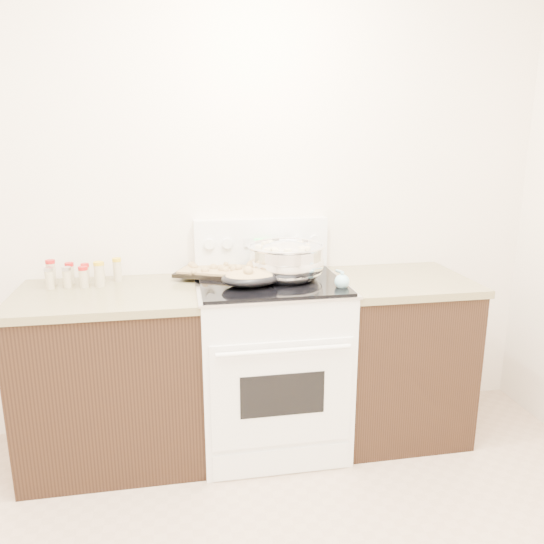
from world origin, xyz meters
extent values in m
cube|color=white|center=(0.00, 1.77, 1.35)|extent=(4.00, 0.05, 2.70)
cube|color=black|center=(-0.48, 1.43, 0.44)|extent=(0.90, 0.64, 0.88)
cube|color=brown|center=(-0.48, 1.43, 0.90)|extent=(0.93, 0.67, 0.04)
cube|color=black|center=(1.08, 1.43, 0.44)|extent=(0.70, 0.64, 0.88)
cube|color=brown|center=(1.08, 1.43, 0.90)|extent=(0.73, 0.67, 0.04)
cube|color=white|center=(0.35, 1.42, 0.46)|extent=(0.76, 0.66, 0.92)
cube|color=white|center=(0.35, 1.08, 0.45)|extent=(0.70, 0.01, 0.55)
cube|color=black|center=(0.35, 1.08, 0.46)|extent=(0.42, 0.01, 0.22)
cylinder|color=white|center=(0.35, 1.04, 0.70)|extent=(0.65, 0.02, 0.02)
cube|color=white|center=(0.35, 1.09, 0.08)|extent=(0.70, 0.01, 0.14)
cube|color=silver|center=(0.35, 1.42, 0.93)|extent=(0.78, 0.68, 0.01)
cube|color=black|center=(0.35, 1.42, 0.94)|extent=(0.74, 0.64, 0.01)
cube|color=white|center=(0.35, 1.72, 1.08)|extent=(0.76, 0.07, 0.28)
cylinder|color=white|center=(0.05, 1.67, 1.10)|extent=(0.06, 0.02, 0.06)
cylinder|color=white|center=(0.15, 1.67, 1.10)|extent=(0.06, 0.02, 0.06)
cylinder|color=white|center=(0.55, 1.67, 1.10)|extent=(0.06, 0.02, 0.06)
cylinder|color=white|center=(0.65, 1.67, 1.10)|extent=(0.06, 0.02, 0.06)
cube|color=#19E533|center=(0.35, 1.67, 1.10)|extent=(0.09, 0.00, 0.04)
cube|color=silver|center=(0.27, 1.67, 1.10)|extent=(0.05, 0.00, 0.05)
cube|color=silver|center=(0.43, 1.67, 1.10)|extent=(0.05, 0.00, 0.05)
ellipsoid|color=silver|center=(0.44, 1.44, 1.02)|extent=(0.50, 0.50, 0.24)
cylinder|color=silver|center=(0.44, 1.44, 0.95)|extent=(0.22, 0.22, 0.01)
torus|color=silver|center=(0.44, 1.44, 1.12)|extent=(0.41, 0.41, 0.02)
cylinder|color=silver|center=(0.44, 1.44, 1.05)|extent=(0.38, 0.38, 0.13)
cylinder|color=brown|center=(0.44, 1.44, 1.11)|extent=(0.36, 0.36, 0.00)
cube|color=beige|center=(0.29, 1.43, 1.11)|extent=(0.04, 0.04, 0.03)
cube|color=beige|center=(0.34, 1.54, 1.11)|extent=(0.04, 0.04, 0.02)
cube|color=beige|center=(0.32, 1.34, 1.11)|extent=(0.04, 0.04, 0.03)
cube|color=beige|center=(0.37, 1.49, 1.11)|extent=(0.04, 0.04, 0.03)
cube|color=beige|center=(0.55, 1.45, 1.11)|extent=(0.03, 0.03, 0.02)
cube|color=beige|center=(0.36, 1.32, 1.11)|extent=(0.03, 0.03, 0.03)
cube|color=beige|center=(0.42, 1.32, 1.11)|extent=(0.04, 0.04, 0.03)
cube|color=beige|center=(0.53, 1.36, 1.11)|extent=(0.04, 0.04, 0.02)
cube|color=beige|center=(0.53, 1.37, 1.11)|extent=(0.04, 0.04, 0.02)
cube|color=beige|center=(0.50, 1.37, 1.11)|extent=(0.04, 0.04, 0.03)
cube|color=beige|center=(0.37, 1.54, 1.11)|extent=(0.03, 0.03, 0.03)
cube|color=beige|center=(0.36, 1.36, 1.11)|extent=(0.05, 0.05, 0.03)
cube|color=beige|center=(0.47, 1.46, 1.11)|extent=(0.05, 0.05, 0.03)
cube|color=beige|center=(0.39, 1.43, 1.11)|extent=(0.03, 0.03, 0.02)
cube|color=beige|center=(0.53, 1.50, 1.11)|extent=(0.04, 0.04, 0.03)
cube|color=beige|center=(0.49, 1.49, 1.11)|extent=(0.03, 0.03, 0.03)
cube|color=beige|center=(0.50, 1.33, 1.11)|extent=(0.04, 0.04, 0.03)
ellipsoid|color=black|center=(0.25, 1.34, 0.98)|extent=(0.38, 0.31, 0.08)
ellipsoid|color=tan|center=(0.25, 1.34, 1.00)|extent=(0.35, 0.28, 0.06)
sphere|color=tan|center=(0.33, 1.32, 1.03)|extent=(0.05, 0.05, 0.05)
sphere|color=tan|center=(0.25, 1.41, 1.03)|extent=(0.05, 0.05, 0.05)
sphere|color=tan|center=(0.28, 1.37, 1.03)|extent=(0.05, 0.05, 0.05)
sphere|color=tan|center=(0.30, 1.38, 1.03)|extent=(0.04, 0.04, 0.04)
sphere|color=tan|center=(0.22, 1.30, 1.03)|extent=(0.05, 0.05, 0.05)
sphere|color=tan|center=(0.18, 1.38, 1.03)|extent=(0.04, 0.04, 0.04)
sphere|color=tan|center=(0.33, 1.35, 1.03)|extent=(0.04, 0.04, 0.04)
sphere|color=tan|center=(0.22, 1.29, 1.03)|extent=(0.05, 0.05, 0.05)
cube|color=black|center=(0.07, 1.60, 0.95)|extent=(0.47, 0.41, 0.02)
cube|color=tan|center=(0.07, 1.60, 0.97)|extent=(0.42, 0.36, 0.02)
sphere|color=tan|center=(0.07, 1.61, 0.98)|extent=(0.05, 0.05, 0.05)
sphere|color=tan|center=(0.13, 1.54, 0.98)|extent=(0.04, 0.04, 0.04)
sphere|color=tan|center=(-0.04, 1.64, 0.98)|extent=(0.04, 0.04, 0.04)
sphere|color=tan|center=(-0.04, 1.53, 0.98)|extent=(0.03, 0.03, 0.03)
sphere|color=tan|center=(0.14, 1.66, 0.98)|extent=(0.03, 0.03, 0.03)
sphere|color=tan|center=(0.16, 1.59, 0.98)|extent=(0.03, 0.03, 0.03)
sphere|color=tan|center=(0.11, 1.55, 0.98)|extent=(0.04, 0.04, 0.04)
sphere|color=tan|center=(0.02, 1.54, 0.98)|extent=(0.04, 0.04, 0.04)
sphere|color=tan|center=(-0.05, 1.68, 0.98)|extent=(0.05, 0.05, 0.05)
sphere|color=tan|center=(0.17, 1.52, 0.98)|extent=(0.04, 0.04, 0.04)
cylinder|color=#A8714C|center=(0.28, 1.49, 0.95)|extent=(0.04, 0.24, 0.01)
sphere|color=#A8714C|center=(0.27, 1.38, 0.96)|extent=(0.04, 0.04, 0.04)
sphere|color=#99D6E4|center=(0.68, 1.23, 0.97)|extent=(0.07, 0.07, 0.07)
cylinder|color=#99D6E4|center=(0.70, 1.33, 1.00)|extent=(0.06, 0.24, 0.07)
cylinder|color=#BFB28C|center=(-0.78, 1.62, 0.98)|extent=(0.05, 0.05, 0.11)
cylinder|color=#B21414|center=(-0.78, 1.62, 1.04)|extent=(0.05, 0.05, 0.02)
cylinder|color=#BFB28C|center=(-0.69, 1.63, 0.97)|extent=(0.04, 0.04, 0.09)
cylinder|color=#B21414|center=(-0.69, 1.63, 1.02)|extent=(0.05, 0.05, 0.02)
cylinder|color=#BFB28C|center=(-0.61, 1.62, 0.96)|extent=(0.04, 0.04, 0.09)
cylinder|color=#B21414|center=(-0.61, 1.62, 1.02)|extent=(0.04, 0.04, 0.02)
cylinder|color=#BFB28C|center=(-0.53, 1.63, 0.96)|extent=(0.04, 0.04, 0.09)
cylinder|color=gold|center=(-0.53, 1.63, 1.02)|extent=(0.04, 0.04, 0.02)
cylinder|color=#BFB28C|center=(-0.45, 1.63, 0.97)|extent=(0.04, 0.04, 0.11)
cylinder|color=gold|center=(-0.45, 1.63, 1.04)|extent=(0.05, 0.05, 0.02)
cylinder|color=#BFB28C|center=(-0.77, 1.54, 0.97)|extent=(0.04, 0.04, 0.09)
cylinder|color=#B2B2B7|center=(-0.77, 1.54, 1.02)|extent=(0.04, 0.04, 0.02)
cylinder|color=#BFB28C|center=(-0.69, 1.55, 0.96)|extent=(0.04, 0.04, 0.09)
cylinder|color=#B2B2B7|center=(-0.69, 1.55, 1.02)|extent=(0.05, 0.05, 0.02)
cylinder|color=#BFB28C|center=(-0.60, 1.53, 0.97)|extent=(0.05, 0.05, 0.09)
cylinder|color=#B21414|center=(-0.60, 1.53, 1.02)|extent=(0.05, 0.05, 0.02)
cylinder|color=#BFB28C|center=(-0.53, 1.54, 0.98)|extent=(0.05, 0.05, 0.11)
cylinder|color=gold|center=(-0.53, 1.54, 1.04)|extent=(0.05, 0.05, 0.02)
camera|label=1|loc=(-0.12, -1.22, 1.68)|focal=35.00mm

